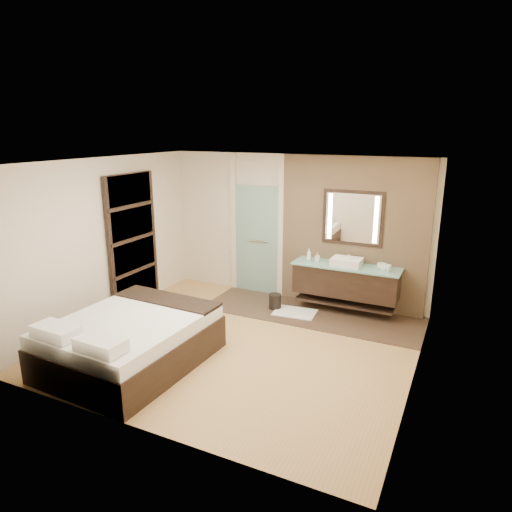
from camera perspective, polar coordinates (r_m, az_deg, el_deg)
The scene contains 15 objects.
floor at distance 7.01m, azimuth -2.14°, elevation -10.93°, with size 5.00×5.00×0.00m, color #AC8848.
tile_strip at distance 8.14m, azimuth 6.94°, elevation -7.09°, with size 3.80×1.30×0.01m, color #3C2E20.
stone_wall at distance 8.16m, azimuth 11.96°, elevation 2.67°, with size 2.60×0.08×2.70m, color tan.
vanity at distance 8.10m, azimuth 11.16°, elevation -3.06°, with size 1.85×0.55×0.88m.
mirror_unit at distance 8.05m, azimuth 11.99°, elevation 4.67°, with size 1.06×0.04×0.96m.
frosted_door at distance 8.81m, azimuth 0.13°, elevation 2.58°, with size 1.10×0.12×2.70m.
shoji_partition at distance 8.38m, azimuth -15.12°, elevation 1.81°, with size 0.06×1.20×2.40m.
bed at distance 6.56m, azimuth -15.41°, elevation -10.17°, with size 1.80×2.21×0.83m.
bath_mat at distance 8.10m, azimuth 4.88°, elevation -7.04°, with size 0.72×0.50×0.02m, color white.
waste_bin at distance 8.23m, azimuth 2.39°, elevation -5.71°, with size 0.22×0.22×0.28m, color black.
tissue_box at distance 7.84m, azimuth 15.98°, elevation -1.43°, with size 0.12×0.12×0.10m, color white.
soap_bottle_a at distance 8.19m, azimuth 6.64°, elevation 0.18°, with size 0.08×0.08×0.21m, color white.
soap_bottle_b at distance 8.10m, azimuth 7.68°, elevation -0.17°, with size 0.07×0.08×0.16m, color #B2B2B2.
soap_bottle_c at distance 7.81m, azimuth 15.90°, elevation -1.36°, with size 0.11×0.11×0.14m, color #A2CCC9.
cup at distance 7.91m, azimuth 15.34°, elevation -1.22°, with size 0.13×0.13×0.10m, color white.
Camera 1 is at (2.94, -5.54, 3.14)m, focal length 32.00 mm.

